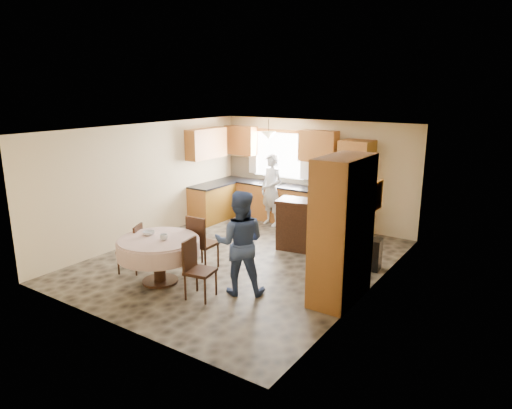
{
  "coord_description": "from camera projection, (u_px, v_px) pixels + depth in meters",
  "views": [
    {
      "loc": [
        4.81,
        -6.69,
        3.22
      ],
      "look_at": [
        0.12,
        0.3,
        1.06
      ],
      "focal_mm": 32.0,
      "sensor_mm": 36.0,
      "label": 1
    }
  ],
  "objects": [
    {
      "name": "counter_left",
      "position": [
        212.0,
        185.0,
        11.19
      ],
      "size": [
        0.64,
        1.2,
        0.04
      ],
      "primitive_type": "cube",
      "color": "black",
      "rests_on": "base_cab_left"
    },
    {
      "name": "pendant",
      "position": [
        269.0,
        135.0,
        10.8
      ],
      "size": [
        0.36,
        0.36,
        0.18
      ],
      "primitive_type": "cone",
      "rotation": [
        3.14,
        0.0,
        0.0
      ],
      "color": "beige",
      "rests_on": "ceiling"
    },
    {
      "name": "base_cab_back",
      "position": [
        278.0,
        203.0,
        11.3
      ],
      "size": [
        3.3,
        0.6,
        0.88
      ],
      "primitive_type": "cube",
      "color": "#CF7037",
      "rests_on": "floor"
    },
    {
      "name": "curtain_right",
      "position": [
        305.0,
        156.0,
        10.86
      ],
      "size": [
        0.22,
        0.02,
        1.15
      ],
      "primitive_type": "cube",
      "color": "white",
      "rests_on": "wall_back"
    },
    {
      "name": "wall_cab_left",
      "position": [
        241.0,
        140.0,
        11.69
      ],
      "size": [
        0.85,
        0.33,
        0.72
      ],
      "primitive_type": "cube",
      "color": "#B86D2E",
      "rests_on": "wall_back"
    },
    {
      "name": "oven_lower",
      "position": [
        349.0,
        205.0,
        9.88
      ],
      "size": [
        0.56,
        0.01,
        0.45
      ],
      "primitive_type": "cube",
      "color": "black",
      "rests_on": "oven_tower"
    },
    {
      "name": "chair_back",
      "position": [
        200.0,
        240.0,
        8.18
      ],
      "size": [
        0.46,
        0.46,
        1.02
      ],
      "rotation": [
        0.0,
        0.0,
        3.18
      ],
      "color": "#3D2210",
      "rests_on": "floor"
    },
    {
      "name": "person_dining",
      "position": [
        240.0,
        243.0,
        7.19
      ],
      "size": [
        1.03,
        0.96,
        1.69
      ],
      "primitive_type": "imported",
      "rotation": [
        0.0,
        0.0,
        3.67
      ],
      "color": "#384B7B",
      "rests_on": "floor"
    },
    {
      "name": "bottle_sideboard",
      "position": [
        327.0,
        199.0,
        8.84
      ],
      "size": [
        0.15,
        0.15,
        0.31
      ],
      "primitive_type": "imported",
      "rotation": [
        0.0,
        0.0,
        0.32
      ],
      "color": "silver",
      "rests_on": "sideboard"
    },
    {
      "name": "cup_table",
      "position": [
        164.0,
        237.0,
        7.49
      ],
      "size": [
        0.17,
        0.17,
        0.1
      ],
      "primitive_type": "imported",
      "rotation": [
        0.0,
        0.0,
        0.41
      ],
      "color": "#B2B2B2",
      "rests_on": "dining_table"
    },
    {
      "name": "wall_front",
      "position": [
        110.0,
        240.0,
        6.05
      ],
      "size": [
        5.0,
        0.02,
        2.5
      ],
      "primitive_type": "cube",
      "color": "#D4BB88",
      "rests_on": "floor"
    },
    {
      "name": "framed_picture",
      "position": [
        375.0,
        196.0,
        7.22
      ],
      "size": [
        0.06,
        0.57,
        0.47
      ],
      "color": "gold",
      "rests_on": "wall_right"
    },
    {
      "name": "microwave",
      "position": [
        320.0,
        185.0,
        10.47
      ],
      "size": [
        0.49,
        0.34,
        0.27
      ],
      "primitive_type": "imported",
      "rotation": [
        0.0,
        0.0,
        0.02
      ],
      "color": "silver",
      "rests_on": "counter_back"
    },
    {
      "name": "cupboard",
      "position": [
        342.0,
        230.0,
        6.9
      ],
      "size": [
        0.59,
        1.18,
        2.26
      ],
      "primitive_type": "cube",
      "color": "#CF7037",
      "rests_on": "floor"
    },
    {
      "name": "bowl_sideboard",
      "position": [
        295.0,
        200.0,
        9.25
      ],
      "size": [
        0.28,
        0.28,
        0.05
      ],
      "primitive_type": "imported",
      "rotation": [
        0.0,
        0.0,
        -0.37
      ],
      "color": "#B2B2B2",
      "rests_on": "sideboard"
    },
    {
      "name": "space_heater",
      "position": [
        369.0,
        254.0,
        8.29
      ],
      "size": [
        0.45,
        0.33,
        0.58
      ],
      "primitive_type": "cube",
      "rotation": [
        0.0,
        0.0,
        0.1
      ],
      "color": "black",
      "rests_on": "floor"
    },
    {
      "name": "wall_cab_side",
      "position": [
        206.0,
        143.0,
        11.01
      ],
      "size": [
        0.33,
        1.2,
        0.72
      ],
      "primitive_type": "cube",
      "color": "#B86D2E",
      "rests_on": "wall_left"
    },
    {
      "name": "sideboard",
      "position": [
        310.0,
        228.0,
        9.18
      ],
      "size": [
        1.44,
        0.8,
        0.97
      ],
      "primitive_type": "cube",
      "rotation": [
        0.0,
        0.0,
        0.19
      ],
      "color": "#3D2210",
      "rests_on": "floor"
    },
    {
      "name": "curtain_left",
      "position": [
        253.0,
        151.0,
        11.67
      ],
      "size": [
        0.22,
        0.02,
        1.15
      ],
      "primitive_type": "cube",
      "color": "white",
      "rests_on": "wall_back"
    },
    {
      "name": "bowl_table",
      "position": [
        149.0,
        233.0,
        7.76
      ],
      "size": [
        0.23,
        0.23,
        0.06
      ],
      "primitive_type": "imported",
      "rotation": [
        0.0,
        0.0,
        -0.13
      ],
      "color": "#B2B2B2",
      "rests_on": "dining_table"
    },
    {
      "name": "counter_back",
      "position": [
        278.0,
        185.0,
        11.18
      ],
      "size": [
        3.3,
        0.64,
        0.04
      ],
      "primitive_type": "cube",
      "color": "black",
      "rests_on": "base_cab_back"
    },
    {
      "name": "wall_right",
      "position": [
        372.0,
        218.0,
        7.12
      ],
      "size": [
        0.02,
        6.0,
        2.5
      ],
      "primitive_type": "cube",
      "color": "#D4BB88",
      "rests_on": "floor"
    },
    {
      "name": "wall_left",
      "position": [
        147.0,
        182.0,
        9.82
      ],
      "size": [
        0.02,
        6.0,
        2.5
      ],
      "primitive_type": "cube",
      "color": "#D4BB88",
      "rests_on": "floor"
    },
    {
      "name": "wall_cab_right",
      "position": [
        318.0,
        146.0,
        10.5
      ],
      "size": [
        0.9,
        0.33,
        0.72
      ],
      "primitive_type": "cube",
      "color": "#B86D2E",
      "rests_on": "wall_back"
    },
    {
      "name": "wall_back",
      "position": [
        315.0,
        173.0,
        10.88
      ],
      "size": [
        5.0,
        0.02,
        2.5
      ],
      "primitive_type": "cube",
      "color": "#D4BB88",
      "rests_on": "floor"
    },
    {
      "name": "window",
      "position": [
        279.0,
        155.0,
        11.32
      ],
      "size": [
        1.4,
        0.03,
        1.1
      ],
      "primitive_type": "cube",
      "color": "white",
      "rests_on": "wall_back"
    },
    {
      "name": "dining_table",
      "position": [
        159.0,
        248.0,
        7.63
      ],
      "size": [
        1.37,
        1.37,
        0.78
      ],
      "color": "#3D2210",
      "rests_on": "floor"
    },
    {
      "name": "chair_left",
      "position": [
        134.0,
        246.0,
        8.11
      ],
      "size": [
        0.51,
        0.51,
        0.88
      ],
      "rotation": [
        0.0,
        0.0,
        -1.13
      ],
      "color": "#3D2210",
      "rests_on": "floor"
    },
    {
      "name": "oven_upper",
      "position": [
        350.0,
        182.0,
        9.75
      ],
      "size": [
        0.56,
        0.01,
        0.45
      ],
      "primitive_type": "cube",
      "color": "black",
      "rests_on": "oven_tower"
    },
    {
      "name": "backsplash",
      "position": [
        284.0,
        172.0,
        11.35
      ],
      "size": [
        3.3,
        0.02,
        0.55
      ],
      "primitive_type": "cube",
      "color": "#C6B28C",
      "rests_on": "wall_back"
    },
    {
      "name": "floor",
      "position": [
        242.0,
        260.0,
        8.78
      ],
      "size": [
        5.0,
        6.0,
        0.01
      ],
      "primitive_type": "cube",
      "color": "#71644F",
      "rests_on": "ground"
    },
    {
      "name": "ceiling",
      "position": [
        241.0,
        129.0,
        8.16
      ],
      "size": [
        5.0,
        6.0,
        0.01
      ],
      "primitive_type": "cube",
      "color": "white",
      "rests_on": "wall_back"
    },
    {
      "name": "oven_tower",
      "position": [
        355.0,
        189.0,
        10.06
      ],
      "size": [
        0.66,
        0.62,
        2.12
      ],
      "primitive_type": "cube",
      "color": "#CF7037",
      "rests_on": "floor"
    },
    {
      "name": "chair_right",
      "position": [
        196.0,
        266.0,
        7.11
      ],
      "size": [
        0.48,
        0.48,
        0.95
      ],
      "rotation": [
        0.0,
        0.0,
        1.75
      ],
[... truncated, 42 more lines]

